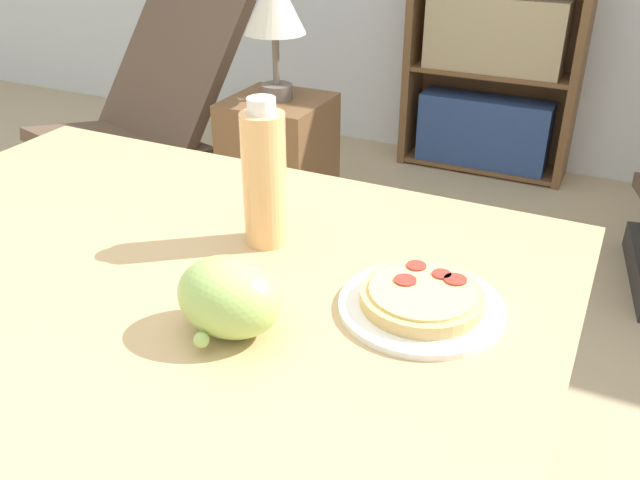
{
  "coord_description": "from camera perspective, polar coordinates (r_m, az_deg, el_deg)",
  "views": [
    {
      "loc": [
        0.77,
        -0.65,
        1.28
      ],
      "look_at": [
        0.38,
        0.16,
        0.79
      ],
      "focal_mm": 38.0,
      "sensor_mm": 36.0,
      "label": 1
    }
  ],
  "objects": [
    {
      "name": "dining_table",
      "position": [
        1.15,
        -12.93,
        -6.11
      ],
      "size": [
        1.25,
        0.89,
        0.73
      ],
      "color": "tan",
      "rests_on": "ground_plane"
    },
    {
      "name": "pizza_on_plate",
      "position": [
        0.97,
        8.56,
        -5.09
      ],
      "size": [
        0.24,
        0.24,
        0.04
      ],
      "color": "white",
      "rests_on": "dining_table"
    },
    {
      "name": "grape_bunch",
      "position": [
        0.9,
        -7.6,
        -4.79
      ],
      "size": [
        0.15,
        0.14,
        0.11
      ],
      "color": "#A8CC66",
      "rests_on": "dining_table"
    },
    {
      "name": "drink_bottle",
      "position": [
        1.09,
        -4.7,
        5.28
      ],
      "size": [
        0.07,
        0.07,
        0.25
      ],
      "color": "#EFB270",
      "rests_on": "dining_table"
    },
    {
      "name": "lounge_chair_near",
      "position": [
        2.82,
        -14.38,
        7.15
      ],
      "size": [
        0.72,
        0.88,
        0.88
      ],
      "rotation": [
        0.0,
        0.0,
        -0.26
      ],
      "color": "black",
      "rests_on": "ground_plane"
    },
    {
      "name": "bookshelf",
      "position": [
        3.25,
        14.65,
        16.77
      ],
      "size": [
        0.78,
        0.24,
        1.39
      ],
      "color": "brown",
      "rests_on": "ground_plane"
    },
    {
      "name": "side_table",
      "position": [
        2.54,
        -3.42,
        5.57
      ],
      "size": [
        0.34,
        0.34,
        0.57
      ],
      "color": "brown",
      "rests_on": "ground_plane"
    },
    {
      "name": "table_lamp",
      "position": [
        2.37,
        -3.86,
        18.93
      ],
      "size": [
        0.21,
        0.21,
        0.43
      ],
      "color": "#665B51",
      "rests_on": "side_table"
    }
  ]
}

